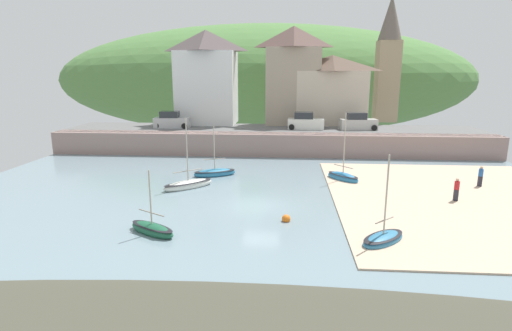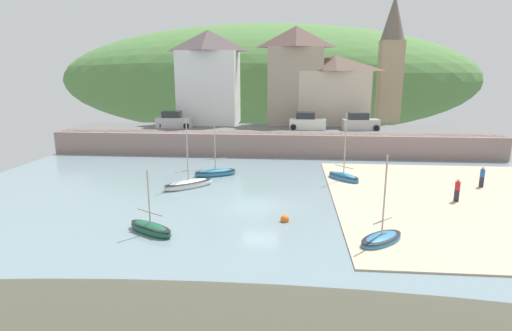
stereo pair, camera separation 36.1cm
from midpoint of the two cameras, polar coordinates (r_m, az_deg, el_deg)
ground at (r=18.81m, az=2.69°, el=-14.48°), size 48.00×41.00×0.61m
quay_seawall at (r=44.41m, az=1.92°, el=3.30°), size 48.00×9.40×2.40m
hillside_backdrop at (r=81.61m, az=0.85°, el=11.91°), size 80.00×44.00×20.83m
waterfront_building_left at (r=52.46m, az=-7.15°, el=12.25°), size 7.53×5.80×11.49m
waterfront_building_centre at (r=51.45m, az=5.03°, el=12.52°), size 6.91×4.39×11.85m
waterfront_building_right at (r=51.75m, az=10.31°, el=10.43°), size 8.87×4.41×8.44m
church_with_spire at (r=56.94m, az=17.91°, el=14.20°), size 3.00×3.00×15.95m
sailboat_tall_mast at (r=22.75m, az=16.99°, el=-9.80°), size 3.10×3.02×4.93m
motorboat_with_cabin at (r=34.52m, az=11.81°, el=-1.59°), size 2.90×3.10×5.88m
sailboat_far_left at (r=35.63m, az=-6.10°, el=-1.01°), size 3.93×2.72×4.52m
sailboat_white_hull at (r=23.76m, az=-14.81°, el=-8.63°), size 3.28×2.51×3.83m
rowboat_small_beached at (r=32.15m, az=-9.81°, el=-2.63°), size 3.85×3.57×5.67m
parked_car_near_slipway at (r=49.23m, az=-11.99°, el=6.15°), size 4.16×1.86×1.95m
parked_car_by_wall at (r=47.32m, az=6.74°, el=6.08°), size 4.19×1.92×1.95m
parked_car_end_of_row at (r=47.95m, az=13.91°, el=5.87°), size 4.22×2.01×1.95m
person_on_slipway at (r=36.05m, az=28.76°, el=-1.21°), size 0.34×0.34×1.62m
person_near_water at (r=31.25m, az=26.05°, el=-2.91°), size 0.34×0.34×1.62m
mooring_buoy at (r=24.85m, az=3.84°, el=-7.48°), size 0.53×0.53×0.53m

